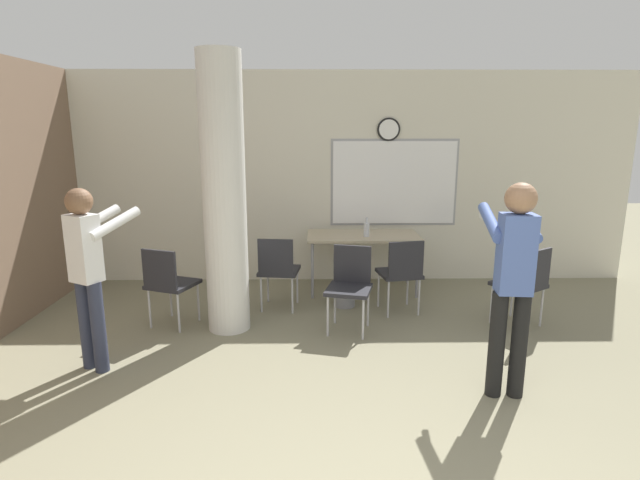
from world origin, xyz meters
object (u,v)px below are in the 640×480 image
at_px(chair_mid_room, 525,281).
at_px(chair_near_pillar, 168,281).
at_px(bottle_on_table, 366,229).
at_px(person_watching_back, 88,265).
at_px(person_playing_side, 513,274).
at_px(chair_table_left, 278,267).
at_px(chair_table_front, 350,282).
at_px(folding_table, 363,239).
at_px(chair_table_right, 401,270).

bearing_deg(chair_mid_room, chair_near_pillar, 179.02).
bearing_deg(bottle_on_table, person_watching_back, -142.13).
height_order(person_playing_side, person_watching_back, person_playing_side).
height_order(chair_table_left, chair_table_front, same).
relative_size(folding_table, chair_table_right, 1.63).
relative_size(bottle_on_table, chair_table_front, 0.28).
xyz_separation_m(bottle_on_table, chair_mid_room, (1.54, -1.14, -0.32)).
bearing_deg(chair_near_pillar, person_watching_back, -112.60).
bearing_deg(folding_table, chair_mid_room, -38.50).
bearing_deg(person_watching_back, bottle_on_table, 37.87).
height_order(chair_near_pillar, chair_table_right, same).
distance_m(chair_table_left, person_watching_back, 2.11).
height_order(folding_table, person_playing_side, person_playing_side).
height_order(chair_table_left, chair_mid_room, same).
xyz_separation_m(chair_table_right, chair_table_front, (-0.61, -0.43, 0.00)).
bearing_deg(chair_mid_room, person_playing_side, -117.48).
bearing_deg(chair_table_left, folding_table, 33.73).
bearing_deg(chair_table_front, person_playing_side, -49.74).
bearing_deg(chair_table_right, chair_table_front, -144.63).
bearing_deg(chair_table_front, person_watching_back, -159.60).
height_order(chair_table_right, chair_mid_room, same).
distance_m(folding_table, person_watching_back, 3.31).
relative_size(chair_table_right, chair_mid_room, 1.00).
bearing_deg(folding_table, chair_table_front, -101.51).
height_order(folding_table, chair_table_left, chair_table_left).
relative_size(chair_table_left, chair_table_right, 1.00).
height_order(chair_mid_room, person_playing_side, person_playing_side).
bearing_deg(chair_near_pillar, folding_table, 28.88).
distance_m(folding_table, bottle_on_table, 0.19).
height_order(chair_near_pillar, person_playing_side, person_playing_side).
height_order(chair_table_front, person_playing_side, person_playing_side).
height_order(folding_table, chair_mid_room, chair_mid_room).
height_order(chair_near_pillar, chair_mid_room, same).
height_order(bottle_on_table, person_watching_back, person_watching_back).
distance_m(chair_near_pillar, person_watching_back, 1.09).
relative_size(chair_table_left, person_watching_back, 0.54).
bearing_deg(chair_near_pillar, person_playing_side, -25.01).
distance_m(folding_table, person_playing_side, 2.76).
relative_size(chair_table_right, chair_table_front, 1.00).
height_order(folding_table, chair_table_front, chair_table_front).
height_order(folding_table, bottle_on_table, bottle_on_table).
distance_m(folding_table, chair_mid_room, 2.02).
distance_m(chair_table_left, chair_mid_room, 2.67).
bearing_deg(chair_mid_room, chair_table_left, 167.97).
relative_size(folding_table, chair_table_front, 1.63).
xyz_separation_m(folding_table, person_watching_back, (-2.54, -2.11, 0.25)).
xyz_separation_m(chair_near_pillar, chair_mid_room, (3.73, -0.06, 0.00)).
bearing_deg(chair_near_pillar, chair_table_right, 8.09).
bearing_deg(person_playing_side, chair_mid_room, 62.52).
relative_size(chair_table_left, chair_mid_room, 1.00).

